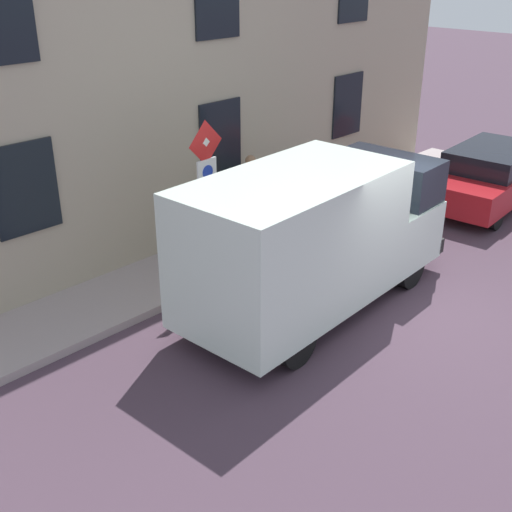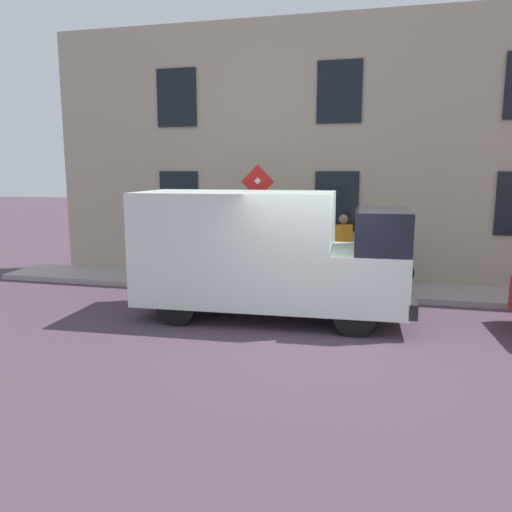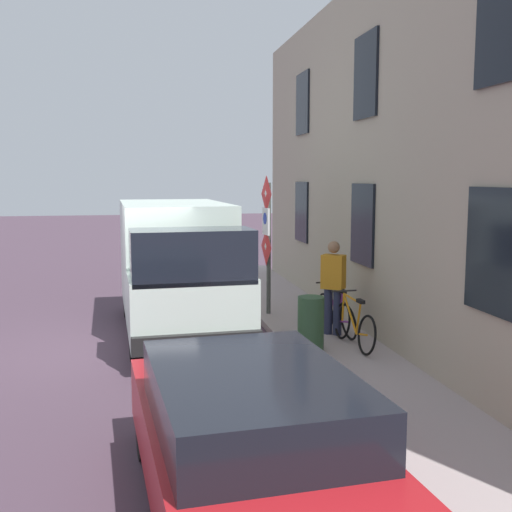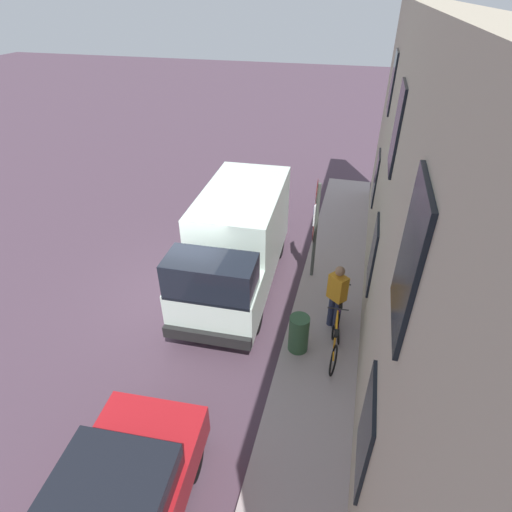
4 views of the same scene
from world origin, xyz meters
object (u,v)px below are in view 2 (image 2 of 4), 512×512
object	(u,v)px
litter_bin	(380,273)
sign_post_stacked	(258,214)
bicycle_orange	(378,270)
bicycle_purple	(339,268)
delivery_van	(266,251)
pedestrian	(343,247)

from	to	relation	value
litter_bin	sign_post_stacked	bearing A→B (deg)	92.98
sign_post_stacked	litter_bin	world-z (taller)	sign_post_stacked
sign_post_stacked	bicycle_orange	bearing A→B (deg)	-71.58
sign_post_stacked	bicycle_purple	world-z (taller)	sign_post_stacked
sign_post_stacked	bicycle_purple	xyz separation A→B (m)	(0.93, -1.86, -1.39)
bicycle_orange	sign_post_stacked	bearing A→B (deg)	15.50
delivery_van	litter_bin	world-z (taller)	delivery_van
delivery_van	bicycle_orange	xyz separation A→B (m)	(2.83, -2.15, -0.82)
delivery_van	bicycle_purple	size ratio (longest dim) A/B	3.15
sign_post_stacked	delivery_van	size ratio (longest dim) A/B	0.51
delivery_van	bicycle_orange	distance (m)	3.65
bicycle_purple	delivery_van	bearing A→B (deg)	62.18
bicycle_purple	pedestrian	world-z (taller)	pedestrian
sign_post_stacked	pedestrian	size ratio (longest dim) A/B	1.62
pedestrian	litter_bin	bearing A→B (deg)	1.37
sign_post_stacked	litter_bin	size ratio (longest dim) A/B	3.09
bicycle_orange	pedestrian	world-z (taller)	pedestrian
bicycle_orange	pedestrian	distance (m)	1.03
delivery_van	bicycle_purple	distance (m)	3.20
delivery_van	bicycle_purple	xyz separation A→B (m)	(2.83, -1.23, -0.82)
pedestrian	litter_bin	size ratio (longest dim) A/B	1.91
litter_bin	bicycle_purple	bearing A→B (deg)	51.81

